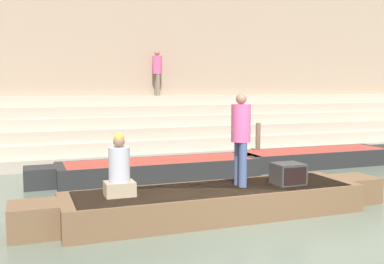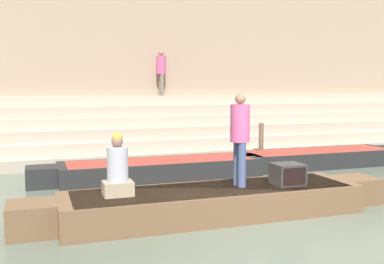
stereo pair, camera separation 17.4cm
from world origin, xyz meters
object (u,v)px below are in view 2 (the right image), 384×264
object	(u,v)px
rowboat_main	(214,202)
person_on_steps	(161,70)
tv_set	(288,174)
moored_boat_distant	(161,169)
person_rowing	(118,171)
moored_boat_shore	(319,158)
person_standing	(240,133)
mooring_post	(261,143)

from	to	relation	value
rowboat_main	person_on_steps	world-z (taller)	person_on_steps
tv_set	moored_boat_distant	distance (m)	3.96
person_rowing	moored_boat_shore	size ratio (longest dim) A/B	0.18
rowboat_main	person_on_steps	distance (m)	9.03
tv_set	rowboat_main	bearing A→B (deg)	170.58
person_rowing	tv_set	bearing A→B (deg)	2.68
rowboat_main	person_on_steps	bearing A→B (deg)	83.98
person_on_steps	rowboat_main	bearing A→B (deg)	168.17
person_standing	mooring_post	size ratio (longest dim) A/B	1.39
person_rowing	tv_set	xyz separation A→B (m)	(3.13, -0.18, -0.23)
person_standing	person_rowing	bearing A→B (deg)	165.50
rowboat_main	tv_set	xyz separation A→B (m)	(1.42, -0.14, 0.43)
person_standing	person_on_steps	bearing A→B (deg)	70.25
rowboat_main	mooring_post	xyz separation A→B (m)	(3.57, 4.96, 0.34)
person_rowing	tv_set	distance (m)	3.14
moored_boat_distant	tv_set	bearing A→B (deg)	-61.98
tv_set	moored_boat_shore	bearing A→B (deg)	44.74
moored_boat_shore	mooring_post	distance (m)	1.78
rowboat_main	moored_boat_distant	world-z (taller)	rowboat_main
rowboat_main	person_rowing	world-z (taller)	person_rowing
tv_set	moored_boat_shore	xyz separation A→B (m)	(3.44, 3.91, -0.45)
tv_set	person_on_steps	world-z (taller)	person_on_steps
tv_set	mooring_post	bearing A→B (deg)	63.18
tv_set	moored_boat_shore	distance (m)	5.22
rowboat_main	moored_boat_distant	bearing A→B (deg)	93.27
tv_set	moored_boat_distant	xyz separation A→B (m)	(-1.43, 3.67, -0.45)
moored_boat_shore	person_on_steps	size ratio (longest dim) A/B	3.69
person_standing	moored_boat_distant	size ratio (longest dim) A/B	0.26
moored_boat_shore	person_standing	bearing A→B (deg)	-134.04
tv_set	moored_boat_distant	size ratio (longest dim) A/B	0.08
moored_boat_distant	moored_boat_shore	bearing A→B (deg)	9.59
person_rowing	mooring_post	world-z (taller)	person_rowing
moored_boat_shore	moored_boat_distant	size ratio (longest dim) A/B	0.92
moored_boat_shore	moored_boat_distant	distance (m)	4.87
rowboat_main	person_on_steps	size ratio (longest dim) A/B	4.28
moored_boat_shore	moored_boat_distant	xyz separation A→B (m)	(-4.86, -0.24, 0.00)
rowboat_main	moored_boat_distant	distance (m)	3.54
moored_boat_distant	person_standing	bearing A→B (deg)	-74.81
moored_boat_shore	moored_boat_distant	world-z (taller)	same
rowboat_main	tv_set	size ratio (longest dim) A/B	12.80
rowboat_main	moored_boat_shore	size ratio (longest dim) A/B	1.16
tv_set	moored_boat_shore	world-z (taller)	tv_set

